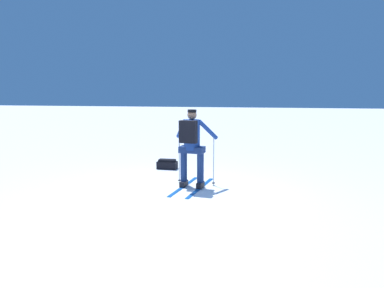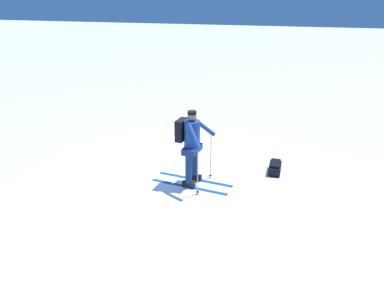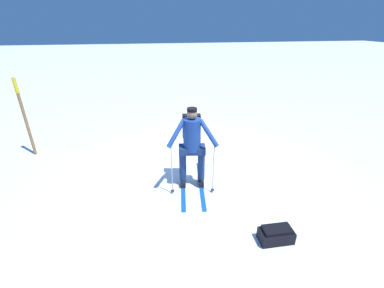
# 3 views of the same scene
# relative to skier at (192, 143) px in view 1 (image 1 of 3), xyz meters

# --- Properties ---
(ground_plane) EXTENTS (80.00, 80.00, 0.00)m
(ground_plane) POSITION_rel_skier_xyz_m (-0.24, -0.59, -1.01)
(ground_plane) COLOR white
(skier) EXTENTS (1.02, 1.88, 1.74)m
(skier) POSITION_rel_skier_xyz_m (0.00, 0.00, 0.00)
(skier) COLOR #144C9E
(skier) RESTS_ON ground_plane
(dropped_backpack) EXTENTS (0.55, 0.29, 0.27)m
(dropped_backpack) POSITION_rel_skier_xyz_m (-1.05, 1.84, -0.89)
(dropped_backpack) COLOR black
(dropped_backpack) RESTS_ON ground_plane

